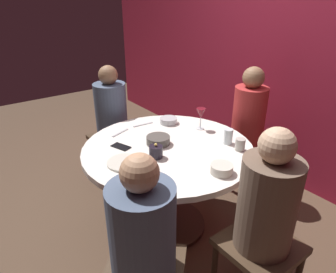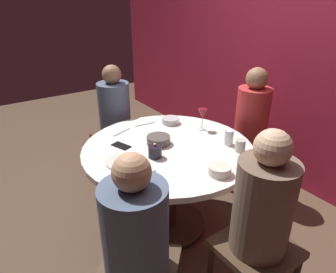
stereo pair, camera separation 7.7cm
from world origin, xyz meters
name	(u,v)px [view 1 (the left image)]	position (x,y,z in m)	size (l,w,h in m)	color
ground_plane	(168,224)	(0.00, 0.00, 0.00)	(8.00, 8.00, 0.00)	#4C3828
back_wall	(293,46)	(0.00, 1.41, 1.30)	(6.00, 0.10, 2.60)	maroon
dining_table	(168,166)	(0.00, 0.00, 0.56)	(1.24, 1.24, 0.72)	silver
seated_diner_left	(111,113)	(-0.88, 0.00, 0.71)	(0.40, 0.40, 1.16)	#3F2D1E
seated_diner_back	(249,118)	(0.00, 0.90, 0.73)	(0.40, 0.40, 1.18)	#3F2D1E
seated_diner_right	(267,207)	(0.86, 0.00, 0.72)	(0.40, 0.40, 1.17)	#3F2D1E
seated_diner_front_right	(142,235)	(0.62, -0.62, 0.70)	(0.57, 0.57, 1.13)	#3F2D1E
candle_holder	(156,152)	(0.08, -0.16, 0.77)	(0.09, 0.09, 0.11)	black
wine_glass	(201,114)	(-0.09, 0.40, 0.85)	(0.08, 0.08, 0.18)	silver
dinner_plate	(124,162)	(0.02, -0.37, 0.73)	(0.23, 0.23, 0.01)	beige
cell_phone	(121,147)	(-0.20, -0.28, 0.73)	(0.07, 0.14, 0.01)	black
bowl_serving_large	(169,120)	(-0.34, 0.27, 0.75)	(0.15, 0.15, 0.05)	#B7B7BC
bowl_salad_center	(158,140)	(-0.08, -0.03, 0.75)	(0.17, 0.17, 0.06)	#4C4742
bowl_small_white	(222,169)	(0.48, 0.05, 0.75)	(0.14, 0.14, 0.06)	beige
cup_near_candle	(228,136)	(0.22, 0.38, 0.78)	(0.07, 0.07, 0.11)	silver
cup_by_left_diner	(153,175)	(0.31, -0.34, 0.77)	(0.08, 0.08, 0.09)	silver
cup_by_right_diner	(240,144)	(0.35, 0.37, 0.77)	(0.07, 0.07, 0.09)	#B2ADA3
fork_near_plate	(143,124)	(-0.45, 0.07, 0.73)	(0.02, 0.18, 0.01)	#B7B7BC
knife_near_plate	(120,133)	(-0.41, -0.16, 0.73)	(0.02, 0.18, 0.01)	#B7B7BC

